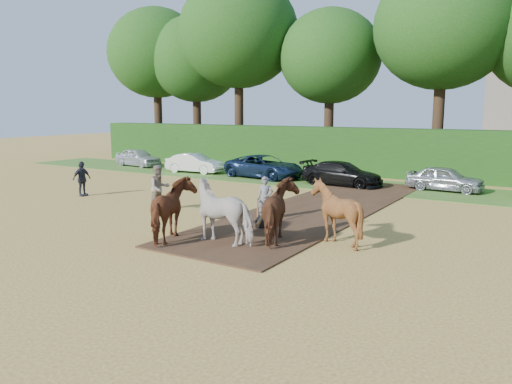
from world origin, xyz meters
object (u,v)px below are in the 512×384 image
object	(u,v)px
spectator_near	(159,188)
spectator_far	(82,179)
parked_cars	(369,174)
plough_team	(255,211)

from	to	relation	value
spectator_near	spectator_far	size ratio (longest dim) A/B	1.13
spectator_near	spectator_far	world-z (taller)	spectator_near
parked_cars	spectator_near	bearing A→B (deg)	-115.37
spectator_far	parked_cars	world-z (taller)	spectator_far
spectator_far	parked_cars	bearing A→B (deg)	-44.54
spectator_near	spectator_far	xyz separation A→B (m)	(-5.62, 0.65, -0.11)
parked_cars	plough_team	bearing A→B (deg)	-86.52
spectator_far	plough_team	distance (m)	11.89
plough_team	parked_cars	bearing A→B (deg)	93.48
spectator_near	plough_team	distance (m)	6.30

